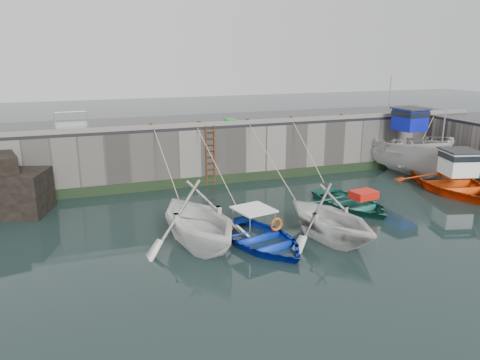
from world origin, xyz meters
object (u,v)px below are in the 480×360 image
object	(u,v)px
boat_near_blue	(261,244)
bollard_c	(248,121)
boat_near_blacktrim	(329,239)
bollard_d	(291,119)
bollard_e	(341,116)
boat_far_orange	(450,182)
fish_crate	(230,121)
ladder	(210,156)
bollard_a	(151,126)
bollard_b	(199,124)
boat_near_navy	(350,207)
boat_near_white	(198,244)
boat_far_white	(400,151)

from	to	relation	value
boat_near_blue	bollard_c	xyz separation A→B (m)	(2.66, 8.61, 3.30)
boat_near_blacktrim	bollard_d	bearing A→B (deg)	61.55
bollard_e	boat_far_orange	bearing A→B (deg)	-56.26
fish_crate	bollard_e	bearing A→B (deg)	-15.63
boat_near_blacktrim	boat_far_orange	xyz separation A→B (m)	(9.31, 3.78, 0.41)
ladder	boat_near_blue	size ratio (longest dim) A/B	0.70
boat_far_orange	bollard_a	xyz separation A→B (m)	(-14.49, 5.22, 2.89)
boat_near_blue	boat_near_blacktrim	distance (m)	2.66
boat_near_blue	fish_crate	world-z (taller)	fish_crate
boat_near_blue	bollard_e	world-z (taller)	bollard_e
boat_far_orange	bollard_a	size ratio (longest dim) A/B	25.40
bollard_b	bollard_d	world-z (taller)	same
boat_near_navy	bollard_d	xyz separation A→B (m)	(-0.26, 5.98, 3.30)
boat_near_blue	fish_crate	distance (m)	9.49
ladder	boat_near_white	distance (m)	8.12
bollard_d	bollard_e	bearing A→B (deg)	0.00
bollard_e	ladder	bearing A→B (deg)	-177.60
boat_near_navy	fish_crate	bearing A→B (deg)	113.54
boat_near_blue	boat_near_blacktrim	xyz separation A→B (m)	(2.63, -0.39, 0.00)
boat_far_orange	bollard_a	bearing A→B (deg)	174.51
bollard_b	bollard_c	xyz separation A→B (m)	(2.70, 0.00, 0.00)
boat_near_white	boat_far_white	size ratio (longest dim) A/B	0.67
boat_far_white	bollard_b	world-z (taller)	boat_far_white
boat_far_orange	boat_near_navy	bearing A→B (deg)	-158.95
boat_near_navy	bollard_c	world-z (taller)	bollard_c
boat_far_white	boat_near_blacktrim	bearing A→B (deg)	-145.01
bollard_b	ladder	bearing A→B (deg)	-33.86
fish_crate	bollard_d	xyz separation A→B (m)	(3.56, -0.12, -0.01)
boat_far_orange	bollard_b	bearing A→B (deg)	170.79
boat_near_blue	boat_near_blacktrim	world-z (taller)	boat_near_blacktrim
boat_near_white	boat_far_white	bearing A→B (deg)	15.93
ladder	boat_near_blacktrim	bearing A→B (deg)	-75.93
boat_far_white	bollard_b	distance (m)	12.23
boat_near_white	ladder	bearing A→B (deg)	60.70
boat_near_white	boat_near_blue	xyz separation A→B (m)	(2.20, -0.77, 0.00)
bollard_a	fish_crate	bearing A→B (deg)	1.57
boat_near_blacktrim	bollard_e	size ratio (longest dim) A/B	16.43
bollard_b	boat_far_orange	bearing A→B (deg)	-23.54
boat_near_blacktrim	bollard_a	bearing A→B (deg)	107.70
bollard_b	boat_near_navy	bearing A→B (deg)	-47.08
boat_near_navy	boat_far_orange	world-z (taller)	boat_far_orange
boat_far_white	bollard_c	size ratio (longest dim) A/B	27.53
bollard_c	bollard_e	size ratio (longest dim) A/B	1.00
bollard_a	bollard_e	bearing A→B (deg)	0.00
boat_near_white	bollard_b	bearing A→B (deg)	64.81
ladder	bollard_e	xyz separation A→B (m)	(8.00, 0.34, 1.71)
bollard_c	bollard_a	bearing A→B (deg)	180.00
boat_near_white	bollard_b	distance (m)	8.78
ladder	boat_near_blacktrim	size ratio (longest dim) A/B	0.70
ladder	bollard_a	world-z (taller)	bollard_a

